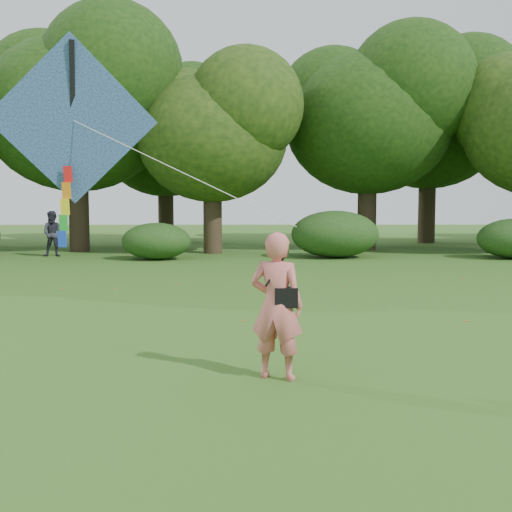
{
  "coord_description": "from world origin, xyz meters",
  "views": [
    {
      "loc": [
        -0.34,
        -7.58,
        2.37
      ],
      "look_at": [
        -0.27,
        2.0,
        1.5
      ],
      "focal_mm": 45.0,
      "sensor_mm": 36.0,
      "label": 1
    }
  ],
  "objects": [
    {
      "name": "ground",
      "position": [
        0.0,
        0.0,
        0.0
      ],
      "size": [
        100.0,
        100.0,
        0.0
      ],
      "primitive_type": "plane",
      "color": "#265114",
      "rests_on": "ground"
    },
    {
      "name": "man_kite_flyer",
      "position": [
        -0.01,
        0.69,
        0.97
      ],
      "size": [
        0.82,
        0.67,
        1.93
      ],
      "primitive_type": "imported",
      "rotation": [
        0.0,
        0.0,
        2.81
      ],
      "color": "#DE6B68",
      "rests_on": "ground"
    },
    {
      "name": "bystander_left",
      "position": [
        -8.37,
        18.43,
        0.93
      ],
      "size": [
        0.98,
        0.8,
        1.85
      ],
      "primitive_type": "imported",
      "rotation": [
        0.0,
        0.0,
        0.12
      ],
      "color": "#282A36",
      "rests_on": "ground"
    },
    {
      "name": "crossbody_bag",
      "position": [
        0.11,
        0.66,
        1.1
      ],
      "size": [
        0.43,
        0.2,
        0.74
      ],
      "color": "black",
      "rests_on": "ground"
    },
    {
      "name": "flying_kite",
      "position": [
        -3.17,
        2.74,
        3.56
      ],
      "size": [
        4.75,
        2.46,
        3.34
      ],
      "color": "#262EA6",
      "rests_on": "ground"
    },
    {
      "name": "tree_line",
      "position": [
        1.67,
        22.88,
        5.6
      ],
      "size": [
        54.7,
        15.3,
        9.48
      ],
      "color": "#3A2D1E",
      "rests_on": "ground"
    },
    {
      "name": "shrub_band",
      "position": [
        -0.72,
        17.6,
        0.86
      ],
      "size": [
        39.15,
        3.22,
        1.88
      ],
      "color": "#264919",
      "rests_on": "ground"
    },
    {
      "name": "fallen_leaves",
      "position": [
        0.11,
        6.54,
        0.01
      ],
      "size": [
        11.39,
        14.45,
        0.01
      ],
      "color": "brown",
      "rests_on": "ground"
    }
  ]
}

